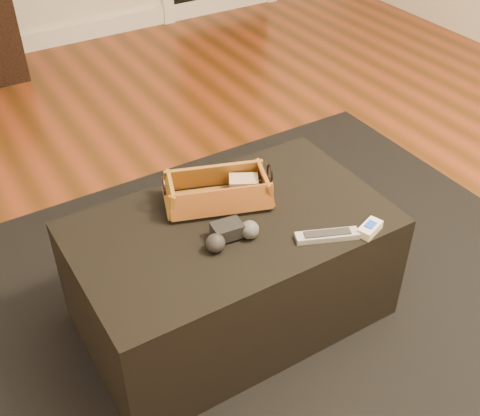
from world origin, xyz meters
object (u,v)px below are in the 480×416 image
ottoman (232,270)px  silver_remote (327,235)px  cream_gadget (370,228)px  game_controller (231,234)px  wicker_basket (218,192)px  tv_remote (214,200)px

ottoman → silver_remote: size_ratio=5.10×
ottoman → cream_gadget: (0.34, -0.26, 0.22)m
ottoman → game_controller: game_controller is taller
game_controller → silver_remote: size_ratio=0.90×
wicker_basket → game_controller: 0.20m
ottoman → tv_remote: bearing=92.1°
tv_remote → cream_gadget: cream_gadget is taller
cream_gadget → silver_remote: bearing=160.3°
wicker_basket → silver_remote: wicker_basket is taller
ottoman → wicker_basket: size_ratio=2.62×
ottoman → cream_gadget: 0.48m
game_controller → cream_gadget: bearing=-25.8°
wicker_basket → game_controller: (-0.07, -0.19, -0.01)m
ottoman → wicker_basket: bearing=81.5°
game_controller → tv_remote: bearing=76.3°
ottoman → tv_remote: 0.25m
tv_remote → silver_remote: size_ratio=0.93×
tv_remote → game_controller: (-0.04, -0.18, 0.01)m
silver_remote → ottoman: bearing=133.6°
tv_remote → game_controller: game_controller is taller
ottoman → tv_remote: tv_remote is taller
game_controller → cream_gadget: (0.39, -0.19, -0.01)m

